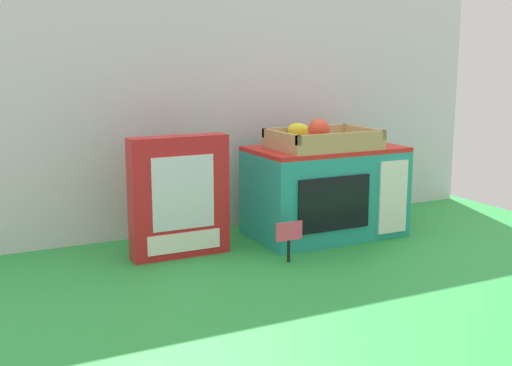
{
  "coord_description": "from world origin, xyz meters",
  "views": [
    {
      "loc": [
        -0.8,
        -1.48,
        0.49
      ],
      "look_at": [
        -0.05,
        0.0,
        0.16
      ],
      "focal_mm": 45.66,
      "sensor_mm": 36.0,
      "label": 1
    }
  ],
  "objects_px": {
    "price_sign": "(289,236)",
    "loose_toy_apple": "(397,211)",
    "toy_microwave": "(325,191)",
    "cookie_set_box": "(179,197)",
    "food_groups_crate": "(322,140)"
  },
  "relations": [
    {
      "from": "price_sign",
      "to": "loose_toy_apple",
      "type": "distance_m",
      "value": 0.53
    },
    {
      "from": "price_sign",
      "to": "loose_toy_apple",
      "type": "bearing_deg",
      "value": 22.51
    },
    {
      "from": "price_sign",
      "to": "loose_toy_apple",
      "type": "height_order",
      "value": "price_sign"
    },
    {
      "from": "toy_microwave",
      "to": "loose_toy_apple",
      "type": "relative_size",
      "value": 6.64
    },
    {
      "from": "toy_microwave",
      "to": "loose_toy_apple",
      "type": "distance_m",
      "value": 0.29
    },
    {
      "from": "toy_microwave",
      "to": "cookie_set_box",
      "type": "bearing_deg",
      "value": -179.55
    },
    {
      "from": "cookie_set_box",
      "to": "price_sign",
      "type": "distance_m",
      "value": 0.29
    },
    {
      "from": "price_sign",
      "to": "toy_microwave",
      "type": "bearing_deg",
      "value": 39.44
    },
    {
      "from": "toy_microwave",
      "to": "food_groups_crate",
      "type": "distance_m",
      "value": 0.15
    },
    {
      "from": "toy_microwave",
      "to": "price_sign",
      "type": "height_order",
      "value": "toy_microwave"
    },
    {
      "from": "cookie_set_box",
      "to": "loose_toy_apple",
      "type": "height_order",
      "value": "cookie_set_box"
    },
    {
      "from": "cookie_set_box",
      "to": "toy_microwave",
      "type": "bearing_deg",
      "value": 0.45
    },
    {
      "from": "food_groups_crate",
      "to": "loose_toy_apple",
      "type": "bearing_deg",
      "value": 9.51
    },
    {
      "from": "food_groups_crate",
      "to": "loose_toy_apple",
      "type": "xyz_separation_m",
      "value": [
        0.3,
        0.05,
        -0.24
      ]
    },
    {
      "from": "price_sign",
      "to": "cookie_set_box",
      "type": "bearing_deg",
      "value": 141.58
    }
  ]
}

